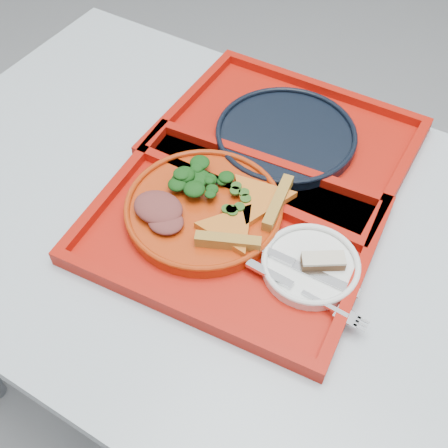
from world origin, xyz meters
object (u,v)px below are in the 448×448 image
at_px(navy_plate, 286,137).
at_px(dessert_bar, 323,261).
at_px(tray_far, 285,142).
at_px(tray_main, 229,233).
at_px(dinner_plate, 204,210).

bearing_deg(navy_plate, dessert_bar, -52.03).
height_order(navy_plate, dessert_bar, dessert_bar).
distance_m(tray_far, navy_plate, 0.01).
xyz_separation_m(tray_main, dessert_bar, (0.16, 0.01, 0.03)).
bearing_deg(tray_far, dessert_bar, -53.20).
distance_m(dinner_plate, dessert_bar, 0.22).
relative_size(tray_main, dessert_bar, 6.55).
bearing_deg(navy_plate, tray_far, 0.00).
relative_size(navy_plate, dessert_bar, 3.78).
xyz_separation_m(tray_far, dessert_bar, (0.18, -0.23, 0.03)).
height_order(tray_main, tray_far, same).
distance_m(tray_far, dessert_bar, 0.30).
bearing_deg(tray_main, navy_plate, 89.95).
height_order(dinner_plate, navy_plate, dinner_plate).
relative_size(dinner_plate, dessert_bar, 3.78).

